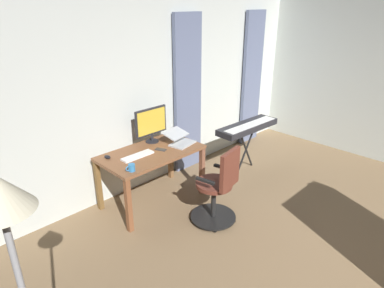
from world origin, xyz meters
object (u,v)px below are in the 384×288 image
at_px(piano_keyboard, 248,128).
at_px(mug_coffee, 131,168).
at_px(computer_monitor, 151,123).
at_px(cell_phone_by_monitor, 161,149).
at_px(laptop, 180,140).
at_px(office_chair, 218,189).
at_px(desk, 151,158).
at_px(computer_keyboard, 138,156).
at_px(floor_lamp, 14,258).
at_px(computer_mouse, 107,157).

bearing_deg(piano_keyboard, mug_coffee, 0.96).
bearing_deg(computer_monitor, cell_phone_by_monitor, 72.18).
height_order(computer_monitor, laptop, computer_monitor).
relative_size(office_chair, computer_monitor, 1.97).
distance_m(computer_monitor, mug_coffee, 0.91).
relative_size(desk, mug_coffee, 10.93).
relative_size(desk, computer_monitor, 2.62).
height_order(computer_keyboard, floor_lamp, floor_lamp).
relative_size(piano_keyboard, floor_lamp, 0.59).
bearing_deg(cell_phone_by_monitor, computer_mouse, -45.11).
bearing_deg(piano_keyboard, computer_mouse, -11.82).
height_order(office_chair, computer_monitor, computer_monitor).
distance_m(computer_monitor, piano_keyboard, 1.55).
xyz_separation_m(computer_keyboard, laptop, (-0.65, 0.06, 0.04)).
height_order(office_chair, computer_mouse, office_chair).
bearing_deg(computer_monitor, piano_keyboard, 158.57).
bearing_deg(piano_keyboard, computer_keyboard, -7.22).
xyz_separation_m(laptop, mug_coffee, (0.93, 0.20, -0.01)).
xyz_separation_m(laptop, computer_mouse, (0.94, -0.29, -0.04)).
bearing_deg(floor_lamp, computer_monitor, -138.56).
xyz_separation_m(computer_monitor, computer_mouse, (0.72, 0.03, -0.25)).
xyz_separation_m(desk, floor_lamp, (2.14, 1.83, 0.87)).
bearing_deg(computer_monitor, laptop, 124.91).
bearing_deg(computer_keyboard, cell_phone_by_monitor, 173.18).
height_order(office_chair, mug_coffee, office_chair).
bearing_deg(cell_phone_by_monitor, office_chair, 77.16).
xyz_separation_m(computer_keyboard, floor_lamp, (1.93, 1.82, 0.76)).
height_order(computer_keyboard, cell_phone_by_monitor, computer_keyboard).
bearing_deg(piano_keyboard, computer_monitor, -19.42).
xyz_separation_m(computer_mouse, cell_phone_by_monitor, (-0.62, 0.27, -0.01)).
xyz_separation_m(desk, cell_phone_by_monitor, (-0.12, 0.05, 0.10)).
bearing_deg(cell_phone_by_monitor, desk, -44.48).
distance_m(desk, computer_keyboard, 0.24).
height_order(mug_coffee, floor_lamp, floor_lamp).
xyz_separation_m(office_chair, laptop, (-0.18, -0.85, 0.33)).
distance_m(computer_mouse, floor_lamp, 2.73).
relative_size(computer_mouse, floor_lamp, 0.05).
distance_m(computer_keyboard, piano_keyboard, 1.88).
relative_size(computer_monitor, cell_phone_by_monitor, 3.44).
relative_size(desk, computer_keyboard, 3.05).
relative_size(laptop, mug_coffee, 3.30).
distance_m(computer_mouse, piano_keyboard, 2.20).
relative_size(computer_keyboard, piano_keyboard, 0.38).
height_order(computer_keyboard, piano_keyboard, piano_keyboard).
bearing_deg(office_chair, laptop, 67.47).
relative_size(desk, computer_mouse, 12.97).
bearing_deg(mug_coffee, computer_keyboard, -136.62).
xyz_separation_m(computer_monitor, laptop, (-0.22, 0.32, -0.22)).
relative_size(desk, laptop, 3.31).
bearing_deg(office_chair, cell_phone_by_monitor, 88.45).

